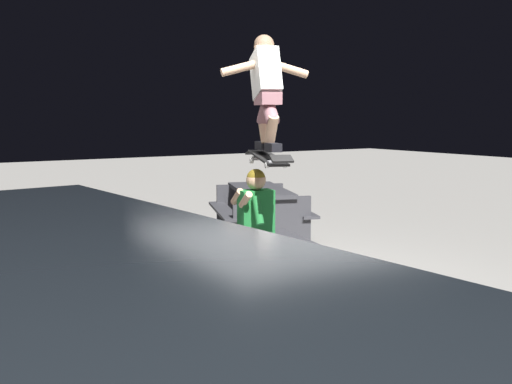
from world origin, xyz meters
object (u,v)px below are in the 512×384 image
object	(u,v)px
skater_airborne	(266,87)
kicker_ramp	(135,265)
skateboard	(268,158)
picnic_table_back	(260,205)
person_sitting_on_ledge	(246,226)
ledge_box_main	(291,271)
trash_bin	(306,342)

from	to	relation	value
skater_airborne	kicker_ramp	distance (m)	2.72
skateboard	skater_airborne	distance (m)	0.69
picnic_table_back	kicker_ramp	bearing A→B (deg)	109.86
person_sitting_on_ledge	kicker_ramp	bearing A→B (deg)	23.81
ledge_box_main	trash_bin	distance (m)	2.49
skateboard	kicker_ramp	bearing A→B (deg)	24.49
skater_airborne	trash_bin	world-z (taller)	skater_airborne
kicker_ramp	trash_bin	bearing A→B (deg)	175.39
skater_airborne	trash_bin	distance (m)	2.88
person_sitting_on_ledge	skater_airborne	size ratio (longest dim) A/B	1.15
skater_airborne	skateboard	bearing A→B (deg)	162.86
kicker_ramp	trash_bin	size ratio (longest dim) A/B	1.47
ledge_box_main	person_sitting_on_ledge	world-z (taller)	person_sitting_on_ledge
picnic_table_back	person_sitting_on_ledge	bearing A→B (deg)	144.63
person_sitting_on_ledge	trash_bin	world-z (taller)	person_sitting_on_ledge
skateboard	skater_airborne	world-z (taller)	skater_airborne
person_sitting_on_ledge	skater_airborne	distance (m)	1.40
picnic_table_back	trash_bin	xyz separation A→B (m)	(-4.57, 2.59, -0.03)
ledge_box_main	picnic_table_back	distance (m)	2.80
ledge_box_main	skater_airborne	distance (m)	1.89
person_sitting_on_ledge	skateboard	xyz separation A→B (m)	(-0.21, -0.12, 0.70)
skateboard	picnic_table_back	world-z (taller)	skateboard
kicker_ramp	picnic_table_back	distance (m)	2.47
person_sitting_on_ledge	ledge_box_main	bearing A→B (deg)	-115.10
person_sitting_on_ledge	trash_bin	xyz separation A→B (m)	(-2.26, 0.95, -0.24)
ledge_box_main	kicker_ramp	xyz separation A→B (m)	(1.68, 1.07, -0.16)
person_sitting_on_ledge	skater_airborne	bearing A→B (deg)	-139.51
skater_airborne	kicker_ramp	xyz separation A→B (m)	(1.64, 0.79, -2.03)
person_sitting_on_ledge	picnic_table_back	size ratio (longest dim) A/B	0.63
ledge_box_main	trash_bin	bearing A→B (deg)	146.39
ledge_box_main	trash_bin	xyz separation A→B (m)	(-2.07, 1.37, 0.24)
skateboard	picnic_table_back	xyz separation A→B (m)	(2.52, -1.52, -0.91)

